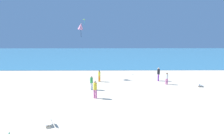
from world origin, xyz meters
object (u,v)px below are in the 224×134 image
person_0 (99,75)px  kite_lime (84,20)px  beach_chair_near_camera (199,84)px  beach_chair_mid_beach (49,122)px  person_4 (91,82)px  person_2 (167,78)px  kite_pink (81,26)px  person_3 (95,88)px  person_7 (158,73)px

person_0 → kite_lime: (-2.50, 6.36, 7.24)m
beach_chair_near_camera → kite_lime: 18.13m
beach_chair_mid_beach → person_4: 8.32m
beach_chair_mid_beach → person_4: bearing=-131.1°
beach_chair_near_camera → person_4: bearing=177.5°
person_2 → kite_lime: (-10.44, 7.82, 7.25)m
kite_lime → kite_pink: (0.04, -4.11, -1.20)m
beach_chair_near_camera → kite_pink: bearing=153.0°
person_2 → kite_pink: bearing=66.2°
beach_chair_mid_beach → person_3: size_ratio=0.48×
beach_chair_near_camera → person_3: person_3 is taller
beach_chair_mid_beach → person_7: 15.64m
kite_lime → kite_pink: 4.28m
person_4 → kite_pink: (-1.84, 5.86, 5.99)m
person_0 → person_2: 8.07m
person_2 → kite_pink: size_ratio=0.72×
person_4 → person_2: bearing=-129.4°
beach_chair_mid_beach → person_7: (9.94, 12.06, 0.70)m
person_3 → person_2: bearing=-38.0°
person_7 → person_3: bearing=-114.7°
beach_chair_mid_beach → kite_pink: kite_pink is taller
beach_chair_near_camera → kite_pink: 15.95m
person_2 → person_7: (-0.51, 1.81, 0.18)m
beach_chair_near_camera → person_0: bearing=159.6°
beach_chair_mid_beach → beach_chair_near_camera: bearing=-174.1°
person_4 → beach_chair_mid_beach: bearing=113.2°
beach_chair_mid_beach → person_2: size_ratio=0.56×
person_0 → person_7: bearing=51.4°
person_7 → kite_lime: bearing=171.9°
person_4 → kite_lime: (-1.88, 9.98, 7.19)m
beach_chair_mid_beach → person_0: bearing=-130.1°
person_2 → person_4: size_ratio=0.93×
person_4 → person_7: size_ratio=0.89×
person_3 → kite_pink: size_ratio=0.85×
beach_chair_near_camera → kite_lime: bearing=139.3°
person_0 → kite_pink: size_ratio=0.73×
person_2 → person_7: bearing=11.6°
beach_chair_mid_beach → person_0: person_0 is taller
kite_pink → beach_chair_near_camera: bearing=-19.0°
person_0 → kite_lime: bearing=160.2°
kite_lime → person_2: bearing=-36.8°
beach_chair_near_camera → kite_pink: kite_pink is taller
beach_chair_mid_beach → person_2: person_2 is taller
person_3 → person_7: size_ratio=0.96×
kite_pink → person_0: bearing=-42.4°
person_0 → kite_lime: 9.95m
beach_chair_mid_beach → kite_pink: size_ratio=0.40×
person_0 → person_7: person_7 is taller
person_4 → person_7: (8.04, 3.97, 0.11)m
person_3 → kite_lime: (-2.48, 12.77, 7.11)m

